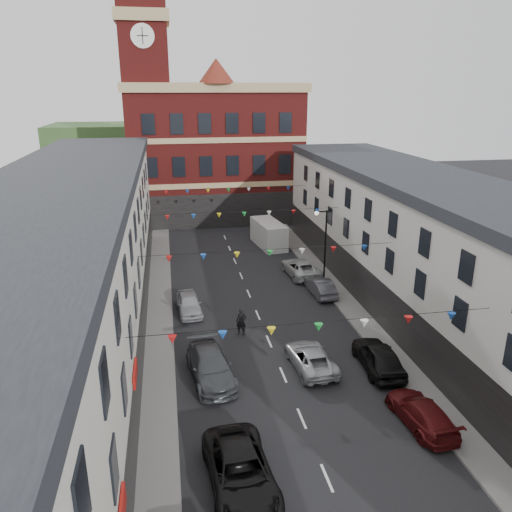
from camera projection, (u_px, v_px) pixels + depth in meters
ground at (283, 375)px, 28.18m from camera, size 160.00×160.00×0.00m
pavement_left at (159, 367)px, 28.87m from camera, size 1.80×64.00×0.15m
pavement_right at (383, 346)px, 31.17m from camera, size 1.80×64.00×0.15m
terrace_left at (56, 295)px, 25.44m from camera, size 8.40×56.00×10.70m
terrace_right at (474, 276)px, 29.54m from camera, size 8.40×56.00×9.70m
civic_building at (214, 151)px, 61.01m from camera, size 20.60×13.30×18.50m
clock_tower at (147, 93)px, 54.84m from camera, size 5.60×5.60×30.00m
distant_hill at (177, 154)px, 83.78m from camera, size 40.00×14.00×10.00m
street_lamp at (323, 235)px, 41.10m from camera, size 1.10×0.36×6.00m
car_left_c at (241, 472)px, 20.00m from camera, size 2.88×5.65×1.53m
car_left_d at (211, 366)px, 27.60m from camera, size 2.75×5.55×1.55m
car_left_e at (189, 303)px, 35.85m from camera, size 1.97×4.24×1.41m
car_right_c at (421, 413)px, 23.82m from camera, size 2.19×4.66×1.31m
car_right_d at (378, 357)px, 28.51m from camera, size 2.15×4.89×1.64m
car_right_e at (321, 287)px, 38.94m from camera, size 1.62×4.14×1.34m
car_right_f at (300, 268)px, 43.05m from camera, size 2.78×5.30×1.42m
moving_car at (311, 358)px, 28.73m from camera, size 2.44×4.76×1.29m
white_van at (269, 234)px, 51.05m from camera, size 2.95×5.97×2.53m
pedestrian at (241, 321)px, 32.53m from camera, size 0.81×0.69×1.89m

